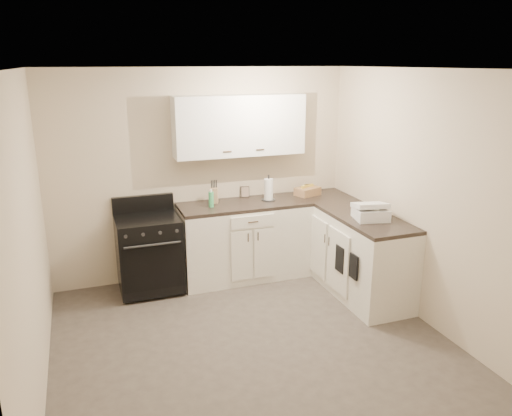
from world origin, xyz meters
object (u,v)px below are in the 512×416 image
object	(u,v)px
paper_towel	(269,190)
knife_block	(214,195)
countertop_grill	(371,214)
wicker_basket	(308,191)
stove	(149,253)

from	to	relation	value
paper_towel	knife_block	bearing A→B (deg)	171.77
knife_block	countertop_grill	bearing A→B (deg)	-16.65
wicker_basket	stove	bearing A→B (deg)	-177.08
stove	knife_block	bearing A→B (deg)	9.80
paper_towel	wicker_basket	size ratio (longest dim) A/B	0.88
knife_block	paper_towel	world-z (taller)	paper_towel
wicker_basket	countertop_grill	bearing A→B (deg)	-80.14
stove	wicker_basket	size ratio (longest dim) A/B	2.85
stove	wicker_basket	bearing A→B (deg)	2.92
countertop_grill	wicker_basket	bearing A→B (deg)	111.96
paper_towel	countertop_grill	bearing A→B (deg)	-55.41
knife_block	wicker_basket	xyz separation A→B (m)	(1.20, -0.04, -0.04)
knife_block	wicker_basket	world-z (taller)	knife_block
stove	countertop_grill	distance (m)	2.50
stove	knife_block	size ratio (longest dim) A/B	4.50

